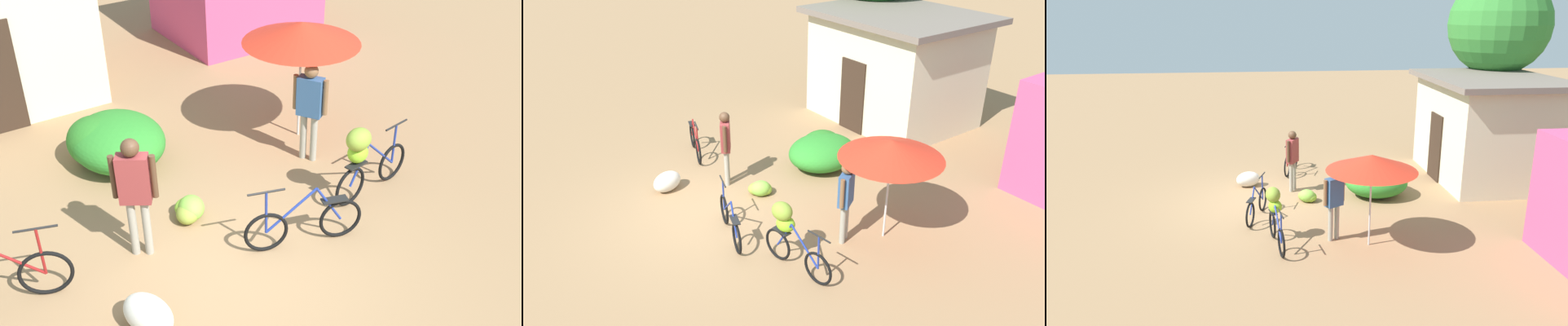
% 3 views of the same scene
% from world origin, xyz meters
% --- Properties ---
extents(ground_plane, '(60.00, 60.00, 0.00)m').
position_xyz_m(ground_plane, '(0.00, 0.00, 0.00)').
color(ground_plane, '#9B754F').
extents(hedge_bush_front_left, '(0.93, 1.09, 0.79)m').
position_xyz_m(hedge_bush_front_left, '(-0.49, 3.47, 0.40)').
color(hedge_bush_front_left, '#2B7725').
rests_on(hedge_bush_front_left, ground).
extents(hedge_bush_front_right, '(1.47, 1.72, 0.80)m').
position_xyz_m(hedge_bush_front_right, '(-0.20, 3.28, 0.40)').
color(hedge_bush_front_right, '#2E862B').
rests_on(hedge_bush_front_right, ground).
extents(market_umbrella, '(1.95, 1.95, 2.06)m').
position_xyz_m(market_umbrella, '(2.76, 2.39, 1.89)').
color(market_umbrella, beige).
rests_on(market_umbrella, ground).
extents(bicycle_leftmost, '(1.61, 0.59, 1.03)m').
position_xyz_m(bicycle_leftmost, '(-2.62, 1.10, 0.36)').
color(bicycle_leftmost, black).
rests_on(bicycle_leftmost, ground).
extents(bicycle_near_pile, '(1.61, 0.55, 0.97)m').
position_xyz_m(bicycle_near_pile, '(1.02, -0.04, 0.34)').
color(bicycle_near_pile, black).
rests_on(bicycle_near_pile, ground).
extents(bicycle_center_loaded, '(1.60, 0.44, 1.23)m').
position_xyz_m(bicycle_center_loaded, '(2.39, 0.35, 0.74)').
color(bicycle_center_loaded, black).
rests_on(bicycle_center_loaded, ground).
extents(banana_pile_on_ground, '(0.58, 0.59, 0.34)m').
position_xyz_m(banana_pile_on_ground, '(0.02, 1.33, 0.15)').
color(banana_pile_on_ground, olive).
rests_on(banana_pile_on_ground, ground).
extents(produce_sack, '(0.63, 0.80, 0.44)m').
position_xyz_m(produce_sack, '(-1.37, -0.26, 0.22)').
color(produce_sack, silver).
rests_on(produce_sack, ground).
extents(person_vendor, '(0.50, 0.38, 1.75)m').
position_xyz_m(person_vendor, '(-0.87, 1.01, 1.08)').
color(person_vendor, gray).
rests_on(person_vendor, ground).
extents(person_bystander, '(0.38, 0.51, 1.68)m').
position_xyz_m(person_bystander, '(2.41, 1.66, 1.03)').
color(person_bystander, gray).
rests_on(person_bystander, ground).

